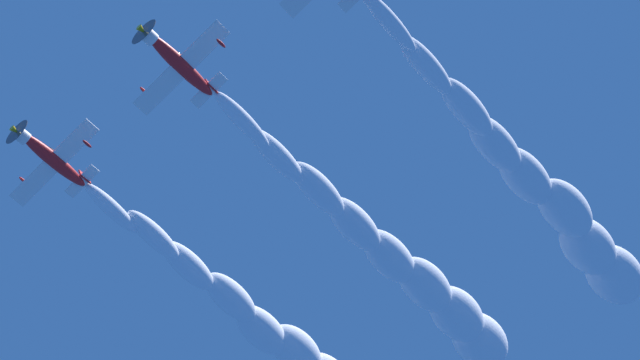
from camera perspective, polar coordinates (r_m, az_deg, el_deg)
airplane_left_wingman at (r=72.65m, az=-7.49°, el=6.15°), size 6.54×6.59×2.88m
airplane_right_wingman at (r=79.73m, az=-13.96°, el=1.15°), size 6.51×6.60×3.06m
smoke_trail_lead at (r=81.58m, az=12.37°, el=-1.54°), size 25.79×26.19×5.31m
smoke_trail_left_wingman at (r=84.34m, az=5.29°, el=-5.43°), size 25.17×26.11×5.22m
smoke_trail_right_wingman at (r=90.54m, az=-1.37°, el=-8.91°), size 24.73×26.72×5.36m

